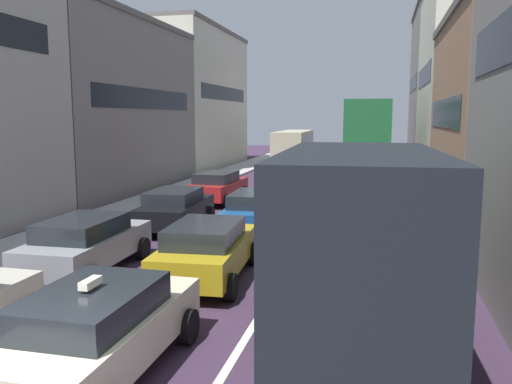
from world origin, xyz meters
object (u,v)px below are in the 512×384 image
object	(u,v)px
hatchback_centre_lane_third	(256,211)
sedan_left_lane_third	(175,208)
sedan_centre_lane_second	(207,249)
sedan_left_lane_fourth	(217,186)
wagon_left_lane_second	(86,243)
removalist_box_truck	(358,238)
bus_far_queue_secondary	(294,144)
bus_mid_queue_primary	(367,138)
coupe_centre_lane_fourth	(288,188)
wagon_right_lane_far	(360,196)
sedan_right_lane_behind_truck	(355,223)
taxi_centre_lane_front	(98,329)

from	to	relation	value
hatchback_centre_lane_third	sedan_left_lane_third	xyz separation A→B (m)	(-3.04, -0.10, 0.00)
sedan_centre_lane_second	sedan_left_lane_fourth	distance (m)	12.11
sedan_centre_lane_second	hatchback_centre_lane_third	distance (m)	5.57
wagon_left_lane_second	sedan_left_lane_third	xyz separation A→B (m)	(0.26, 5.59, 0.00)
removalist_box_truck	bus_far_queue_secondary	distance (m)	37.26
sedan_left_lane_fourth	bus_far_queue_secondary	size ratio (longest dim) A/B	0.41
removalist_box_truck	sedan_left_lane_third	xyz separation A→B (m)	(-6.93, 8.40, -1.18)
sedan_left_lane_third	hatchback_centre_lane_third	bearing A→B (deg)	-91.73
hatchback_centre_lane_third	bus_mid_queue_primary	bearing A→B (deg)	-14.52
hatchback_centre_lane_third	bus_far_queue_secondary	world-z (taller)	bus_far_queue_secondary
coupe_centre_lane_fourth	wagon_right_lane_far	size ratio (longest dim) A/B	0.99
sedan_centre_lane_second	bus_far_queue_secondary	distance (m)	33.80
sedan_left_lane_third	coupe_centre_lane_fourth	bearing A→B (deg)	-30.08
wagon_left_lane_second	bus_mid_queue_primary	world-z (taller)	bus_mid_queue_primary
hatchback_centre_lane_third	sedan_left_lane_third	world-z (taller)	same
sedan_left_lane_third	removalist_box_truck	bearing A→B (deg)	-144.20
sedan_left_lane_third	bus_far_queue_secondary	world-z (taller)	bus_far_queue_secondary
wagon_left_lane_second	hatchback_centre_lane_third	size ratio (longest dim) A/B	0.99
wagon_left_lane_second	wagon_right_lane_far	size ratio (longest dim) A/B	0.99
sedan_left_lane_third	sedan_right_lane_behind_truck	world-z (taller)	same
removalist_box_truck	sedan_right_lane_behind_truck	size ratio (longest dim) A/B	1.79
sedan_centre_lane_second	sedan_left_lane_third	distance (m)	6.27
sedan_centre_lane_second	coupe_centre_lane_fourth	bearing A→B (deg)	-4.00
removalist_box_truck	hatchback_centre_lane_third	distance (m)	9.43
taxi_centre_lane_front	sedan_right_lane_behind_truck	xyz separation A→B (m)	(3.54, 9.44, -0.00)
sedan_left_lane_fourth	bus_mid_queue_primary	world-z (taller)	bus_mid_queue_primary
hatchback_centre_lane_third	wagon_left_lane_second	bearing A→B (deg)	147.74
bus_far_queue_secondary	hatchback_centre_lane_third	bearing A→B (deg)	-175.38
hatchback_centre_lane_third	taxi_centre_lane_front	bearing A→B (deg)	177.74
sedan_left_lane_fourth	wagon_right_lane_far	bearing A→B (deg)	-101.69
removalist_box_truck	sedan_centre_lane_second	distance (m)	4.99
sedan_left_lane_third	bus_mid_queue_primary	world-z (taller)	bus_mid_queue_primary
wagon_left_lane_second	sedan_left_lane_fourth	distance (m)	11.75
hatchback_centre_lane_third	sedan_right_lane_behind_truck	xyz separation A→B (m)	(3.53, -1.30, 0.00)
taxi_centre_lane_front	sedan_centre_lane_second	distance (m)	5.17
taxi_centre_lane_front	hatchback_centre_lane_third	xyz separation A→B (m)	(0.01, 10.74, -0.00)
sedan_left_lane_fourth	bus_far_queue_secondary	xyz separation A→B (m)	(0.13, 22.01, 0.96)
taxi_centre_lane_front	bus_mid_queue_primary	world-z (taller)	bus_mid_queue_primary
sedan_left_lane_fourth	bus_far_queue_secondary	bearing A→B (deg)	1.63
removalist_box_truck	taxi_centre_lane_front	size ratio (longest dim) A/B	1.81
sedan_centre_lane_second	coupe_centre_lane_fourth	distance (m)	11.72
hatchback_centre_lane_third	coupe_centre_lane_fourth	bearing A→B (deg)	-2.76
coupe_centre_lane_fourth	bus_mid_queue_primary	distance (m)	10.22
taxi_centre_lane_front	wagon_left_lane_second	distance (m)	6.02
sedan_left_lane_fourth	removalist_box_truck	bearing A→B (deg)	-151.52
taxi_centre_lane_front	wagon_left_lane_second	world-z (taller)	taxi_centre_lane_front
sedan_centre_lane_second	removalist_box_truck	bearing A→B (deg)	-131.20
wagon_right_lane_far	bus_mid_queue_primary	size ratio (longest dim) A/B	0.42
taxi_centre_lane_front	wagon_right_lane_far	world-z (taller)	taxi_centre_lane_front
wagon_right_lane_far	bus_mid_queue_primary	distance (m)	11.38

